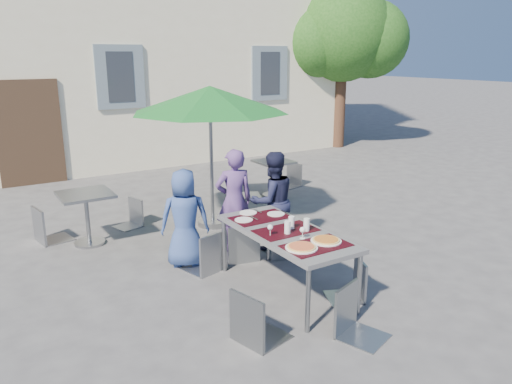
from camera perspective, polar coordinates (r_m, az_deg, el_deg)
ground at (r=5.81m, az=9.37°, el=-12.34°), size 90.00×90.00×0.00m
tree at (r=15.14m, az=9.89°, el=17.38°), size 3.60×3.00×4.70m
dining_table at (r=5.73m, az=3.44°, el=-4.94°), size 0.80×1.85×0.76m
pizza_near_left at (r=5.20m, az=5.22°, el=-6.29°), size 0.34×0.34×0.03m
pizza_near_right at (r=5.42m, az=8.01°, el=-5.47°), size 0.33×0.33×0.03m
glassware at (r=5.64m, az=4.29°, el=-3.87°), size 0.50×0.38×0.15m
place_settings at (r=6.20m, az=0.04°, el=-2.68°), size 0.72×0.45×0.01m
child_0 at (r=6.51m, az=-8.14°, el=-2.98°), size 0.74×0.62×1.30m
child_1 at (r=6.93m, az=-2.52°, el=-0.98°), size 0.60×0.46×1.46m
child_2 at (r=7.00m, az=1.89°, el=-1.03°), size 0.72×0.46×1.41m
chair_0 at (r=6.30m, az=-5.59°, el=-4.07°), size 0.55×0.55×1.01m
chair_1 at (r=6.60m, az=-1.67°, el=-3.14°), size 0.52×0.52×0.99m
chair_2 at (r=6.74m, az=3.26°, el=-3.26°), size 0.52×0.52×0.91m
chair_3 at (r=4.76m, az=-0.16°, el=-10.72°), size 0.54×0.54×1.01m
chair_4 at (r=5.73m, az=11.08°, el=-7.29°), size 0.51×0.51×0.87m
chair_5 at (r=4.99m, az=11.45°, el=-10.13°), size 0.54×0.54×0.96m
patio_umbrella at (r=7.77m, az=-5.28°, el=10.36°), size 2.45×2.45×2.23m
cafe_table_0 at (r=7.59m, az=-18.80°, el=-1.82°), size 0.73×0.73×0.78m
bg_chair_l_0 at (r=7.90m, az=-23.10°, el=-1.18°), size 0.53×0.52×1.01m
bg_chair_r_0 at (r=8.23m, az=-14.18°, el=-0.57°), size 0.46×0.46×0.84m
cafe_table_1 at (r=9.69m, az=2.04°, el=2.21°), size 0.66×0.66×0.71m
bg_chair_l_1 at (r=9.65m, az=-1.59°, el=3.13°), size 0.62×0.62×1.06m
bg_chair_r_1 at (r=10.47m, az=4.09°, el=3.52°), size 0.49×0.49×0.91m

